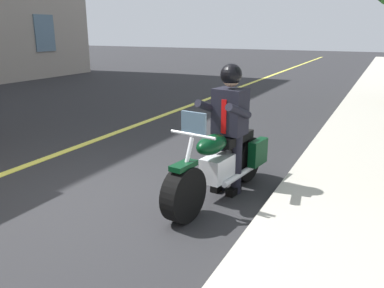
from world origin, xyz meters
TOP-DOWN VIEW (x-y plane):
  - ground_plane at (0.00, 0.00)m, footprint 80.00×80.00m
  - lane_center_stripe at (0.00, -2.00)m, footprint 60.00×0.16m
  - motorcycle_main at (-0.84, 1.31)m, footprint 2.22×0.77m
  - rider_main at (-1.03, 1.33)m, footprint 0.67×0.61m

SIDE VIEW (x-z plane):
  - ground_plane at x=0.00m, z-range 0.00..0.00m
  - lane_center_stripe at x=0.00m, z-range 0.00..0.01m
  - motorcycle_main at x=-0.84m, z-range -0.18..1.08m
  - rider_main at x=-1.03m, z-range 0.17..1.91m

